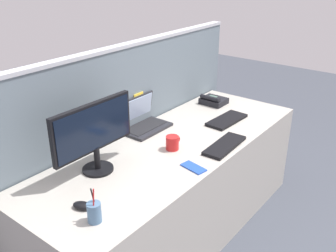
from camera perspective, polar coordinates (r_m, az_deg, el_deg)
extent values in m
plane|color=#424751|center=(2.96, 0.79, -15.32)|extent=(10.00, 10.00, 0.00)
cube|color=#ADA89E|center=(2.74, 0.84, -9.48)|extent=(2.22, 0.78, 0.72)
cube|color=slate|center=(2.84, -6.08, -1.49)|extent=(2.41, 0.06, 1.31)
cube|color=#B7BAC1|center=(2.62, -6.72, 11.79)|extent=(2.41, 0.07, 0.02)
cube|color=yellow|center=(2.78, -4.39, 3.96)|extent=(0.10, 0.01, 0.10)
cube|color=#66ADD1|center=(2.62, -8.29, 1.38)|extent=(0.08, 0.01, 0.08)
cylinder|color=black|center=(2.30, -10.40, -6.32)|extent=(0.18, 0.18, 0.02)
cylinder|color=black|center=(2.26, -10.54, -4.71)|extent=(0.04, 0.04, 0.13)
cube|color=black|center=(2.18, -11.13, -0.18)|extent=(0.56, 0.03, 0.29)
cube|color=black|center=(2.17, -10.85, -0.29)|extent=(0.53, 0.01, 0.26)
cube|color=#232328|center=(2.78, -3.32, -0.30)|extent=(0.35, 0.23, 0.02)
cube|color=black|center=(2.78, -3.48, -0.04)|extent=(0.31, 0.16, 0.00)
cube|color=#232328|center=(2.79, -4.92, 2.38)|extent=(0.35, 0.04, 0.21)
cube|color=#9EB2D1|center=(2.79, -4.78, 2.32)|extent=(0.33, 0.03, 0.19)
cube|color=black|center=(3.28, 6.84, 3.74)|extent=(0.17, 0.20, 0.05)
cube|color=#4C6B5B|center=(3.30, 6.69, 4.36)|extent=(0.05, 0.07, 0.01)
cylinder|color=black|center=(3.21, 6.31, 4.15)|extent=(0.04, 0.18, 0.04)
cube|color=black|center=(2.55, 8.45, -2.88)|extent=(0.38, 0.15, 0.02)
cube|color=black|center=(2.94, 8.75, 0.90)|extent=(0.37, 0.17, 0.02)
ellipsoid|color=black|center=(1.99, -12.68, -11.50)|extent=(0.09, 0.11, 0.03)
cylinder|color=#4C7093|center=(1.88, -10.94, -12.55)|extent=(0.07, 0.07, 0.10)
cylinder|color=black|center=(1.86, -11.01, -10.85)|extent=(0.02, 0.02, 0.13)
cylinder|color=red|center=(1.83, -11.05, -11.22)|extent=(0.02, 0.01, 0.14)
cube|color=blue|center=(2.29, 3.82, -6.19)|extent=(0.10, 0.17, 0.01)
cylinder|color=red|center=(2.48, 0.65, -2.52)|extent=(0.08, 0.08, 0.09)
torus|color=red|center=(2.52, 1.40, -2.08)|extent=(0.05, 0.01, 0.05)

